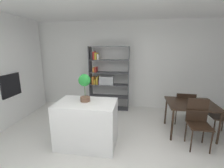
# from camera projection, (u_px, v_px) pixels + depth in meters

# --- Properties ---
(ground_plane) EXTENTS (9.39, 9.39, 0.00)m
(ground_plane) POSITION_uv_depth(u_px,v_px,m) (110.00, 158.00, 2.90)
(ground_plane) COLOR silver
(back_partition) EXTENTS (6.83, 0.06, 2.79)m
(back_partition) POSITION_uv_depth(u_px,v_px,m) (123.00, 65.00, 5.16)
(back_partition) COLOR white
(back_partition) RESTS_ON ground_plane
(built_in_oven) EXTENTS (0.06, 0.61, 0.57)m
(built_in_oven) POSITION_uv_depth(u_px,v_px,m) (11.00, 85.00, 4.00)
(built_in_oven) COLOR black
(built_in_oven) RESTS_ON ground_plane
(kitchen_island) EXTENTS (1.18, 0.77, 0.93)m
(kitchen_island) POSITION_uv_depth(u_px,v_px,m) (87.00, 124.00, 3.23)
(kitchen_island) COLOR white
(kitchen_island) RESTS_ON ground_plane
(potted_plant_on_island) EXTENTS (0.24, 0.24, 0.55)m
(potted_plant_on_island) POSITION_uv_depth(u_px,v_px,m) (85.00, 84.00, 3.11)
(potted_plant_on_island) COLOR brown
(potted_plant_on_island) RESTS_ON kitchen_island
(open_bookshelf) EXTENTS (1.25, 0.34, 2.01)m
(open_bookshelf) POSITION_uv_depth(u_px,v_px,m) (106.00, 78.00, 5.04)
(open_bookshelf) COLOR #4C4C51
(open_bookshelf) RESTS_ON ground_plane
(dining_table) EXTENTS (1.05, 0.89, 0.75)m
(dining_table) POSITION_uv_depth(u_px,v_px,m) (191.00, 106.00, 3.61)
(dining_table) COLOR black
(dining_table) RESTS_ON ground_plane
(dining_chair_near) EXTENTS (0.42, 0.42, 0.97)m
(dining_chair_near) POSITION_uv_depth(u_px,v_px,m) (198.00, 119.00, 3.19)
(dining_chair_near) COLOR black
(dining_chair_near) RESTS_ON ground_plane
(dining_chair_far) EXTENTS (0.48, 0.46, 0.85)m
(dining_chair_far) POSITION_uv_depth(u_px,v_px,m) (184.00, 105.00, 4.10)
(dining_chair_far) COLOR black
(dining_chair_far) RESTS_ON ground_plane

